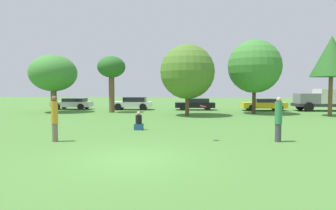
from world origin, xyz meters
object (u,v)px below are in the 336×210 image
frisbee (203,106)px  parked_car_yellow (264,104)px  delivery_truck_grey (329,99)px  tree_4 (332,57)px  tree_0 (53,73)px  parked_car_white (133,103)px  bystander_sitting (139,122)px  parked_car_silver (73,103)px  tree_1 (111,69)px  tree_3 (254,67)px  parked_car_black (196,104)px  person_thrower (55,118)px  tree_2 (187,72)px  person_catcher (278,119)px

frisbee → parked_car_yellow: (6.26, 17.82, -0.86)m
delivery_truck_grey → tree_4: bearing=64.8°
tree_0 → parked_car_white: tree_0 is taller
bystander_sitting → parked_car_silver: size_ratio=0.24×
tree_1 → tree_4: size_ratio=0.81×
tree_1 → tree_3: size_ratio=0.80×
tree_0 → parked_car_silver: bearing=87.7°
tree_0 → delivery_truck_grey: 26.96m
tree_3 → parked_car_silver: 18.96m
parked_car_silver → parked_car_black: size_ratio=1.01×
parked_car_black → parked_car_silver: bearing=-1.3°
tree_3 → parked_car_white: (-11.78, 3.60, -3.47)m
person_thrower → parked_car_black: size_ratio=0.47×
tree_1 → parked_car_silver: 7.23m
tree_3 → parked_car_black: tree_3 is taller
person_thrower → bystander_sitting: bearing=47.7°
tree_2 → parked_car_yellow: tree_2 is taller
tree_1 → tree_2: tree_2 is taller
parked_car_black → parked_car_white: bearing=-0.5°
person_thrower → tree_0: bearing=111.4°
bystander_sitting → parked_car_silver: parked_car_silver is taller
tree_3 → parked_car_black: 7.42m
delivery_truck_grey → person_catcher: bearing=58.9°
bystander_sitting → tree_0: tree_0 is taller
tree_4 → delivery_truck_grey: 7.14m
bystander_sitting → tree_2: (2.27, 8.63, 3.21)m
tree_0 → parked_car_yellow: bearing=11.6°
parked_car_silver → delivery_truck_grey: bearing=177.9°
parked_car_yellow → parked_car_white: bearing=-2.7°
frisbee → parked_car_silver: frisbee is taller
parked_car_silver → parked_car_yellow: bearing=177.5°
parked_car_white → parked_car_black: size_ratio=1.02×
tree_1 → parked_car_black: tree_1 is taller
tree_3 → delivery_truck_grey: (8.03, 4.06, -2.94)m
parked_car_silver → bystander_sitting: bearing=121.9°
tree_1 → parked_car_yellow: size_ratio=1.19×
tree_0 → tree_2: bearing=-9.1°
parked_car_white → parked_car_yellow: parked_car_white is taller
frisbee → person_catcher: bearing=2.8°
frisbee → bystander_sitting: (-3.48, 3.04, -1.10)m
tree_4 → parked_car_black: (-10.94, 5.61, -4.17)m
bystander_sitting → parked_car_yellow: parked_car_yellow is taller
person_catcher → parked_car_yellow: size_ratio=0.44×
parked_car_black → delivery_truck_grey: delivery_truck_grey is taller
parked_car_silver → parked_car_white: (6.52, 0.14, 0.06)m
parked_car_silver → delivery_truck_grey: (26.34, 0.60, 0.59)m
tree_3 → parked_car_black: size_ratio=1.57×
bystander_sitting → parked_car_yellow: (9.75, 14.78, 0.24)m
bystander_sitting → tree_4: bearing=34.1°
delivery_truck_grey → frisbee: bearing=51.7°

